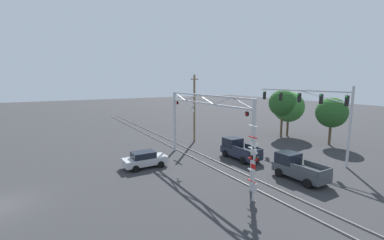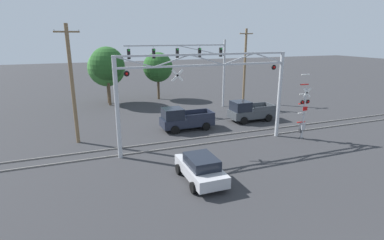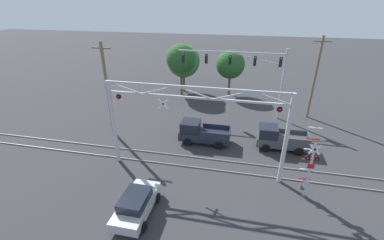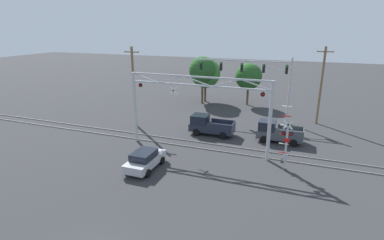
% 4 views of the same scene
% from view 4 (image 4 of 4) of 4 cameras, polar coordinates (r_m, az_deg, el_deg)
% --- Properties ---
extents(rail_track_near, '(80.00, 0.08, 0.10)m').
position_cam_4_polar(rail_track_near, '(28.82, 1.12, -5.35)').
color(rail_track_near, gray).
rests_on(rail_track_near, ground_plane).
extents(rail_track_far, '(80.00, 0.08, 0.10)m').
position_cam_4_polar(rail_track_far, '(30.08, 2.04, -4.36)').
color(rail_track_far, gray).
rests_on(rail_track_far, ground_plane).
extents(crossing_gantry, '(13.37, 0.31, 7.01)m').
position_cam_4_polar(crossing_gantry, '(27.15, 0.95, 3.20)').
color(crossing_gantry, '#B7BABF').
rests_on(crossing_gantry, ground_plane).
extents(crossing_signal_mast, '(1.07, 0.35, 5.35)m').
position_cam_4_polar(crossing_signal_mast, '(25.17, 17.40, -4.66)').
color(crossing_signal_mast, '#B7BABF').
rests_on(crossing_signal_mast, ground_plane).
extents(traffic_signal_span, '(11.61, 0.39, 7.84)m').
position_cam_4_polar(traffic_signal_span, '(37.14, 13.01, 8.32)').
color(traffic_signal_span, '#B7BABF').
rests_on(traffic_signal_span, ground_plane).
extents(pickup_truck_lead, '(4.74, 2.14, 2.07)m').
position_cam_4_polar(pickup_truck_lead, '(32.32, 3.28, -1.05)').
color(pickup_truck_lead, '#1E2333').
rests_on(pickup_truck_lead, ground_plane).
extents(pickup_truck_following, '(4.51, 2.14, 2.07)m').
position_cam_4_polar(pickup_truck_following, '(31.48, 15.85, -2.23)').
color(pickup_truck_following, '#3D4247').
rests_on(pickup_truck_following, ground_plane).
extents(sedan_waiting, '(2.08, 4.16, 1.56)m').
position_cam_4_polar(sedan_waiting, '(24.95, -8.98, -7.47)').
color(sedan_waiting, '#B7B7BC').
rests_on(sedan_waiting, ground_plane).
extents(utility_pole_left, '(1.80, 0.28, 9.11)m').
position_cam_4_polar(utility_pole_left, '(34.91, -11.04, 6.36)').
color(utility_pole_left, brown).
rests_on(utility_pole_left, ground_plane).
extents(utility_pole_right, '(1.80, 0.28, 9.08)m').
position_cam_4_polar(utility_pole_right, '(38.05, 23.37, 6.13)').
color(utility_pole_right, brown).
rests_on(utility_pole_right, ground_plane).
extents(background_tree_beyond_span, '(3.90, 3.90, 6.21)m').
position_cam_4_polar(background_tree_beyond_span, '(44.70, 10.73, 8.16)').
color(background_tree_beyond_span, brown).
rests_on(background_tree_beyond_span, ground_plane).
extents(background_tree_far_left_verge, '(4.55, 4.55, 6.71)m').
position_cam_4_polar(background_tree_far_left_verge, '(46.08, 2.58, 8.94)').
color(background_tree_far_left_verge, brown).
rests_on(background_tree_far_left_verge, ground_plane).
extents(background_tree_far_right_verge, '(4.00, 4.00, 7.05)m').
position_cam_4_polar(background_tree_far_right_verge, '(44.72, 2.02, 9.47)').
color(background_tree_far_right_verge, brown).
rests_on(background_tree_far_right_verge, ground_plane).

